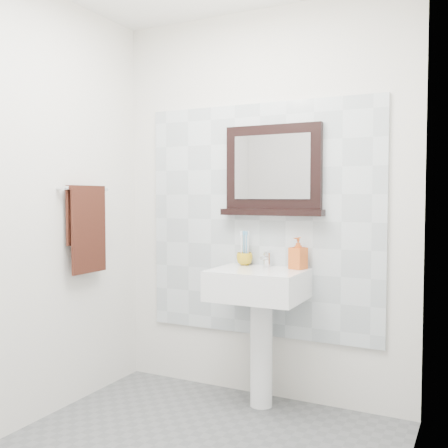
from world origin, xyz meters
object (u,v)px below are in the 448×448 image
at_px(toothbrush_cup, 245,259).
at_px(hand_towel, 87,222).
at_px(pedestal_sink, 259,299).
at_px(soap_dispenser, 298,253).
at_px(framed_mirror, 273,173).

distance_m(toothbrush_cup, hand_towel, 1.03).
height_order(pedestal_sink, soap_dispenser, soap_dispenser).
xyz_separation_m(pedestal_sink, toothbrush_cup, (-0.16, 0.14, 0.22)).
xyz_separation_m(toothbrush_cup, soap_dispenser, (0.37, -0.02, 0.06)).
bearing_deg(pedestal_sink, hand_towel, -160.49).
relative_size(framed_mirror, hand_towel, 1.22).
distance_m(pedestal_sink, framed_mirror, 0.80).
height_order(toothbrush_cup, soap_dispenser, soap_dispenser).
distance_m(framed_mirror, hand_towel, 1.22).
bearing_deg(soap_dispenser, framed_mirror, 179.68).
xyz_separation_m(soap_dispenser, framed_mirror, (-0.19, 0.06, 0.50)).
bearing_deg(soap_dispenser, pedestal_sink, -131.31).
relative_size(pedestal_sink, hand_towel, 1.75).
bearing_deg(pedestal_sink, soap_dispenser, 31.27).
xyz_separation_m(toothbrush_cup, hand_towel, (-0.86, -0.50, 0.24)).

